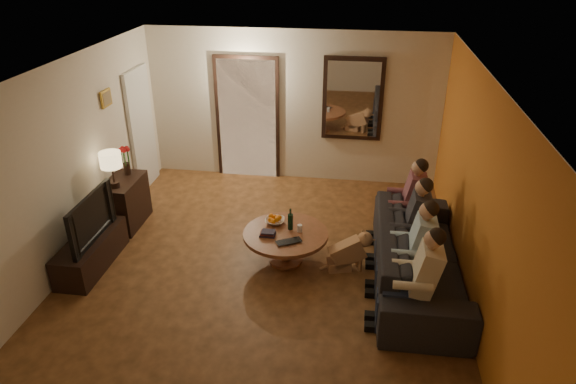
# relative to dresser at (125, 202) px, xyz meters

# --- Properties ---
(floor) EXTENTS (5.00, 6.00, 0.01)m
(floor) POSITION_rel_dresser_xyz_m (2.25, -0.96, -0.36)
(floor) COLOR #482C13
(floor) RESTS_ON ground
(ceiling) EXTENTS (5.00, 6.00, 0.01)m
(ceiling) POSITION_rel_dresser_xyz_m (2.25, -0.96, 2.24)
(ceiling) COLOR white
(ceiling) RESTS_ON back_wall
(back_wall) EXTENTS (5.00, 0.02, 2.60)m
(back_wall) POSITION_rel_dresser_xyz_m (2.25, 2.04, 0.94)
(back_wall) COLOR beige
(back_wall) RESTS_ON floor
(front_wall) EXTENTS (5.00, 0.02, 2.60)m
(front_wall) POSITION_rel_dresser_xyz_m (2.25, -3.96, 0.94)
(front_wall) COLOR beige
(front_wall) RESTS_ON floor
(left_wall) EXTENTS (0.02, 6.00, 2.60)m
(left_wall) POSITION_rel_dresser_xyz_m (-0.25, -0.96, 0.94)
(left_wall) COLOR beige
(left_wall) RESTS_ON floor
(right_wall) EXTENTS (0.02, 6.00, 2.60)m
(right_wall) POSITION_rel_dresser_xyz_m (4.75, -0.96, 0.94)
(right_wall) COLOR beige
(right_wall) RESTS_ON floor
(orange_accent) EXTENTS (0.01, 6.00, 2.60)m
(orange_accent) POSITION_rel_dresser_xyz_m (4.74, -0.96, 0.94)
(orange_accent) COLOR orange
(orange_accent) RESTS_ON right_wall
(kitchen_doorway) EXTENTS (1.00, 0.06, 2.10)m
(kitchen_doorway) POSITION_rel_dresser_xyz_m (1.45, 2.02, 0.69)
(kitchen_doorway) COLOR #FFE0A5
(kitchen_doorway) RESTS_ON floor
(door_trim) EXTENTS (1.12, 0.04, 2.22)m
(door_trim) POSITION_rel_dresser_xyz_m (1.45, 2.01, 0.69)
(door_trim) COLOR black
(door_trim) RESTS_ON floor
(fridge_glimpse) EXTENTS (0.45, 0.03, 1.70)m
(fridge_glimpse) POSITION_rel_dresser_xyz_m (1.70, 2.03, 0.54)
(fridge_glimpse) COLOR silver
(fridge_glimpse) RESTS_ON floor
(mirror_frame) EXTENTS (1.00, 0.05, 1.40)m
(mirror_frame) POSITION_rel_dresser_xyz_m (3.25, 2.00, 1.14)
(mirror_frame) COLOR black
(mirror_frame) RESTS_ON back_wall
(mirror_glass) EXTENTS (0.86, 0.02, 1.26)m
(mirror_glass) POSITION_rel_dresser_xyz_m (3.25, 1.97, 1.14)
(mirror_glass) COLOR white
(mirror_glass) RESTS_ON back_wall
(white_door) EXTENTS (0.06, 0.85, 2.04)m
(white_door) POSITION_rel_dresser_xyz_m (-0.21, 1.34, 0.66)
(white_door) COLOR white
(white_door) RESTS_ON floor
(framed_art) EXTENTS (0.03, 0.28, 0.24)m
(framed_art) POSITION_rel_dresser_xyz_m (-0.22, 0.34, 1.49)
(framed_art) COLOR #B28C33
(framed_art) RESTS_ON left_wall
(art_canvas) EXTENTS (0.01, 0.22, 0.18)m
(art_canvas) POSITION_rel_dresser_xyz_m (-0.21, 0.34, 1.49)
(art_canvas) COLOR brown
(art_canvas) RESTS_ON left_wall
(dresser) EXTENTS (0.45, 0.82, 0.73)m
(dresser) POSITION_rel_dresser_xyz_m (0.00, 0.00, 0.00)
(dresser) COLOR black
(dresser) RESTS_ON floor
(table_lamp) EXTENTS (0.30, 0.30, 0.54)m
(table_lamp) POSITION_rel_dresser_xyz_m (0.00, -0.22, 0.63)
(table_lamp) COLOR beige
(table_lamp) RESTS_ON dresser
(flower_vase) EXTENTS (0.14, 0.14, 0.44)m
(flower_vase) POSITION_rel_dresser_xyz_m (0.00, 0.22, 0.58)
(flower_vase) COLOR #A91215
(flower_vase) RESTS_ON dresser
(tv_stand) EXTENTS (0.45, 1.25, 0.42)m
(tv_stand) POSITION_rel_dresser_xyz_m (0.00, -1.11, -0.16)
(tv_stand) COLOR black
(tv_stand) RESTS_ON floor
(tv) EXTENTS (1.08, 0.14, 0.62)m
(tv) POSITION_rel_dresser_xyz_m (0.00, -1.11, 0.36)
(tv) COLOR black
(tv) RESTS_ON tv_stand
(sofa) EXTENTS (2.63, 1.05, 0.76)m
(sofa) POSITION_rel_dresser_xyz_m (4.21, -0.85, 0.02)
(sofa) COLOR black
(sofa) RESTS_ON floor
(person_a) EXTENTS (0.60, 0.40, 1.20)m
(person_a) POSITION_rel_dresser_xyz_m (4.11, -1.75, 0.24)
(person_a) COLOR tan
(person_a) RESTS_ON sofa
(person_b) EXTENTS (0.60, 0.40, 1.20)m
(person_b) POSITION_rel_dresser_xyz_m (4.11, -1.15, 0.24)
(person_b) COLOR tan
(person_b) RESTS_ON sofa
(person_c) EXTENTS (0.60, 0.40, 1.20)m
(person_c) POSITION_rel_dresser_xyz_m (4.11, -0.55, 0.24)
(person_c) COLOR tan
(person_c) RESTS_ON sofa
(person_d) EXTENTS (0.60, 0.40, 1.20)m
(person_d) POSITION_rel_dresser_xyz_m (4.11, 0.05, 0.24)
(person_d) COLOR tan
(person_d) RESTS_ON sofa
(dog) EXTENTS (0.60, 0.38, 0.56)m
(dog) POSITION_rel_dresser_xyz_m (3.34, -0.71, -0.08)
(dog) COLOR tan
(dog) RESTS_ON floor
(coffee_table) EXTENTS (1.30, 1.30, 0.45)m
(coffee_table) POSITION_rel_dresser_xyz_m (2.52, -0.65, -0.14)
(coffee_table) COLOR brown
(coffee_table) RESTS_ON floor
(bowl) EXTENTS (0.26, 0.26, 0.06)m
(bowl) POSITION_rel_dresser_xyz_m (2.34, -0.43, 0.12)
(bowl) COLOR white
(bowl) RESTS_ON coffee_table
(oranges) EXTENTS (0.20, 0.20, 0.08)m
(oranges) POSITION_rel_dresser_xyz_m (2.34, -0.43, 0.19)
(oranges) COLOR orange
(oranges) RESTS_ON bowl
(wine_bottle) EXTENTS (0.07, 0.07, 0.31)m
(wine_bottle) POSITION_rel_dresser_xyz_m (2.57, -0.55, 0.24)
(wine_bottle) COLOR black
(wine_bottle) RESTS_ON coffee_table
(wine_glass) EXTENTS (0.06, 0.06, 0.10)m
(wine_glass) POSITION_rel_dresser_xyz_m (2.70, -0.60, 0.14)
(wine_glass) COLOR silver
(wine_glass) RESTS_ON coffee_table
(book_stack) EXTENTS (0.20, 0.15, 0.07)m
(book_stack) POSITION_rel_dresser_xyz_m (2.30, -0.75, 0.12)
(book_stack) COLOR black
(book_stack) RESTS_ON coffee_table
(laptop) EXTENTS (0.39, 0.34, 0.03)m
(laptop) POSITION_rel_dresser_xyz_m (2.62, -0.93, 0.10)
(laptop) COLOR black
(laptop) RESTS_ON coffee_table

